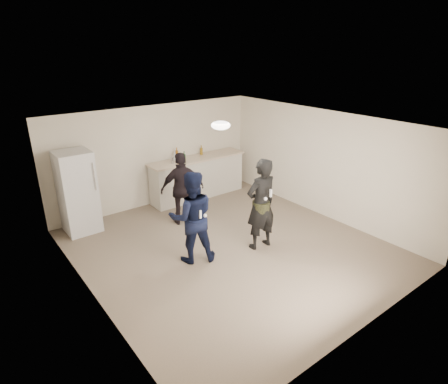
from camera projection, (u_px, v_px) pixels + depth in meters
floor at (230, 247)px, 7.62m from camera, size 6.00×6.00×0.00m
ceiling at (231, 125)px, 6.69m from camera, size 6.00×6.00×0.00m
wall_back at (156, 156)px, 9.36m from camera, size 6.00×0.00×6.00m
wall_front at (371, 256)px, 4.95m from camera, size 6.00×0.00×6.00m
wall_left at (87, 231)px, 5.59m from camera, size 0.00×6.00×6.00m
wall_right at (323, 164)px, 8.71m from camera, size 0.00×6.00×6.00m
counter at (198, 178)px, 9.96m from camera, size 2.60×0.56×1.05m
counter_top at (197, 158)px, 9.76m from camera, size 2.68×0.64×0.04m
fridge at (78, 192)px, 8.00m from camera, size 0.70×0.70×1.80m
fridge_handle at (94, 177)px, 7.74m from camera, size 0.02×0.02×0.60m
ceiling_dome at (221, 125)px, 6.93m from camera, size 0.36×0.36×0.16m
shaker at (172, 160)px, 9.25m from camera, size 0.08×0.08×0.17m
man at (192, 217)px, 6.88m from camera, size 1.06×0.97×1.77m
woman at (261, 204)px, 7.32m from camera, size 0.71×0.49×1.87m
camo_shorts at (261, 208)px, 7.35m from camera, size 0.34×0.34×0.28m
spectator at (182, 189)px, 8.37m from camera, size 1.06×0.70×1.67m
remote_man at (200, 214)px, 6.62m from camera, size 0.04×0.04×0.15m
nunchuk_man at (205, 216)px, 6.73m from camera, size 0.07×0.07×0.07m
remote_woman at (271, 193)px, 7.01m from camera, size 0.04×0.04×0.15m
nunchuk_woman at (266, 199)px, 7.02m from camera, size 0.07×0.07×0.07m
bottle_cluster at (185, 155)px, 9.57m from camera, size 0.90×0.41×0.25m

